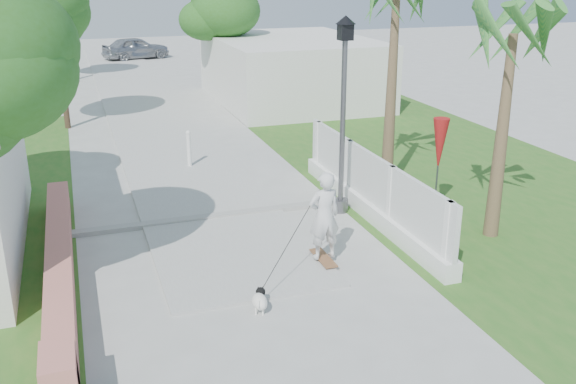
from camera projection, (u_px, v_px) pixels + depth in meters
name	position (u px, v px, depth m)	size (l,w,h in m)	color
ground	(305.00, 367.00, 9.21)	(90.00, 90.00, 0.00)	#B7B7B2
path_strip	(141.00, 100.00, 27.03)	(3.20, 36.00, 0.06)	#B7B7B2
curb	(214.00, 217.00, 14.54)	(6.50, 0.25, 0.10)	#999993
grass_right	(437.00, 164.00, 18.46)	(8.00, 20.00, 0.01)	#2C641F
pink_wall	(60.00, 275.00, 11.27)	(0.45, 8.20, 0.80)	#C67165
lattice_fence	(370.00, 194.00, 14.52)	(0.35, 7.00, 1.50)	white
building_right	(291.00, 70.00, 26.64)	(6.00, 8.00, 2.60)	silver
street_lamp	(343.00, 109.00, 14.17)	(0.44, 0.44, 4.44)	#59595E
bollard	(189.00, 148.00, 17.99)	(0.14, 0.14, 1.09)	white
patio_umbrella	(440.00, 146.00, 14.11)	(0.36, 0.36, 2.30)	#59595E
tree_path_left	(55.00, 16.00, 21.26)	(3.40, 3.40, 5.23)	#4C3826
tree_path_right	(213.00, 13.00, 26.82)	(3.00, 3.00, 4.79)	#4C3826
tree_path_far	(60.00, 0.00, 30.24)	(3.20, 3.20, 5.17)	#4C3826
palm_far	(396.00, 8.00, 14.89)	(1.80, 1.80, 5.30)	brown
palm_near	(512.00, 47.00, 12.37)	(1.80, 1.80, 4.70)	brown
skateboarder	(294.00, 239.00, 11.53)	(2.02, 1.66, 1.83)	brown
dog	(260.00, 300.00, 10.63)	(0.37, 0.52, 0.37)	white
parked_car	(136.00, 48.00, 38.51)	(1.58, 3.93, 1.34)	#A4A5AB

